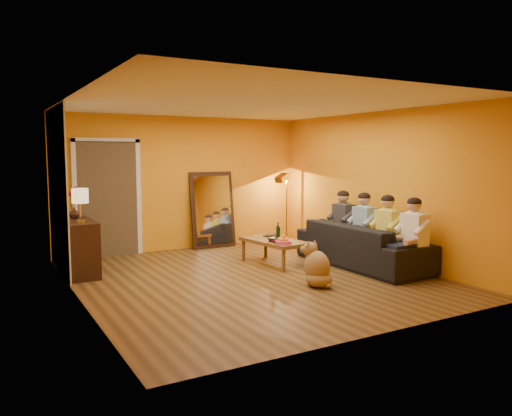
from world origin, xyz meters
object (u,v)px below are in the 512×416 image
mirror_frame (212,210)px  laptop (272,235)px  coffee_table (274,252)px  floor_lamp (287,209)px  person_far_right (344,225)px  dog (317,264)px  tumbler (276,235)px  table_lamp (80,205)px  wine_bottle (278,231)px  sideboard (78,247)px  sofa (362,245)px  person_mid_right (364,229)px  vase (74,213)px  person_far_left (414,238)px  person_mid_left (388,233)px

mirror_frame → laptop: bearing=-75.4°
coffee_table → floor_lamp: size_ratio=0.85×
person_far_right → laptop: person_far_right is taller
dog → tumbler: (0.35, 1.65, 0.14)m
table_lamp → coffee_table: size_ratio=0.42×
wine_bottle → floor_lamp: bearing=52.9°
sideboard → sofa: 4.59m
coffee_table → dog: (-0.23, -1.53, 0.11)m
coffee_table → laptop: bearing=55.3°
person_far_right → sideboard: bearing=165.9°
sofa → wine_bottle: bearing=55.2°
person_mid_right → vase: bearing=156.5°
person_mid_right → person_far_right: 0.55m
person_far_left → tumbler: (-1.22, 1.98, -0.14)m
mirror_frame → sofa: (1.45, -2.83, -0.40)m
person_mid_right → wine_bottle: bearing=151.3°
tumbler → mirror_frame: bearing=101.1°
table_lamp → tumbler: 3.25m
dog → person_mid_left: size_ratio=0.53×
laptop → dog: bearing=-130.8°
coffee_table → vase: (-3.03, 1.14, 0.73)m
table_lamp → laptop: (3.21, -0.24, -0.67)m
table_lamp → wine_bottle: bearing=-11.8°
sideboard → person_mid_left: (4.37, -2.20, 0.18)m
table_lamp → person_mid_left: size_ratio=0.42×
mirror_frame → vase: (-2.79, -0.83, 0.18)m
tumbler → vase: size_ratio=0.57×
person_mid_left → tumbler: 1.88m
laptop → coffee_table: bearing=-145.7°
person_far_left → tumbler: size_ratio=12.02×
wine_bottle → person_mid_left: bearing=-44.3°
person_mid_left → person_far_right: size_ratio=1.00×
floor_lamp → wine_bottle: floor_lamp is taller
person_mid_left → vase: size_ratio=6.80×
mirror_frame → coffee_table: (0.24, -1.97, -0.55)m
person_mid_left → laptop: (-1.16, 1.66, -0.18)m
person_far_left → vase: 5.31m
sideboard → floor_lamp: (4.34, 0.72, 0.29)m
mirror_frame → tumbler: mirror_frame is taller
floor_lamp → tumbler: floor_lamp is taller
dog → coffee_table: bearing=67.7°
mirror_frame → person_far_right: (1.58, -2.18, -0.15)m
mirror_frame → floor_lamp: mirror_frame is taller
mirror_frame → wine_bottle: (0.29, -2.02, -0.18)m
mirror_frame → sideboard: mirror_frame is taller
laptop → vase: 3.35m
table_lamp → dog: bearing=-37.2°
table_lamp → floor_lamp: (4.34, 1.02, -0.39)m
sideboard → table_lamp: (0.00, -0.30, 0.68)m
person_mid_right → person_mid_left: bearing=-90.0°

